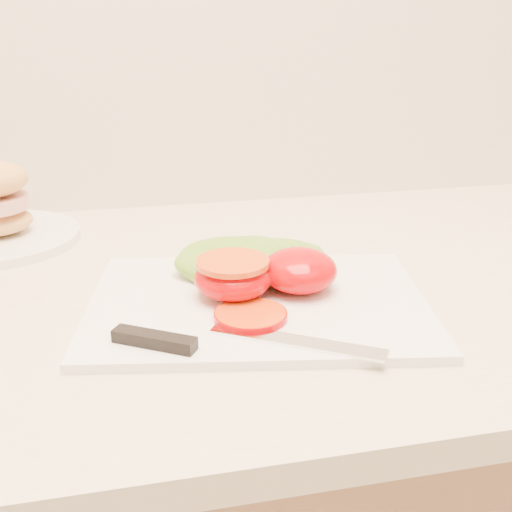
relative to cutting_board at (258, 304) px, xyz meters
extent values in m
cube|color=white|center=(0.00, 0.00, 0.00)|extent=(0.39, 0.31, 0.01)
ellipsoid|color=#D40001|center=(0.05, 0.02, 0.03)|extent=(0.08, 0.08, 0.05)
ellipsoid|color=#D40001|center=(-0.02, 0.01, 0.03)|extent=(0.08, 0.08, 0.04)
cylinder|color=red|center=(-0.02, 0.01, 0.04)|extent=(0.08, 0.08, 0.01)
cylinder|color=#D04510|center=(-0.02, -0.04, 0.01)|extent=(0.07, 0.07, 0.01)
ellipsoid|color=#79A92C|center=(0.00, 0.07, 0.02)|extent=(0.17, 0.12, 0.03)
ellipsoid|color=#79A92C|center=(0.04, 0.07, 0.02)|extent=(0.14, 0.11, 0.03)
cube|color=silver|center=(0.01, -0.10, 0.01)|extent=(0.15, 0.11, 0.00)
cube|color=black|center=(-0.11, -0.08, 0.01)|extent=(0.08, 0.06, 0.01)
camera|label=1|loc=(-0.14, -0.60, 0.29)|focal=45.00mm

